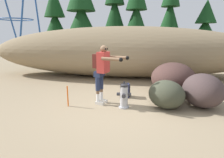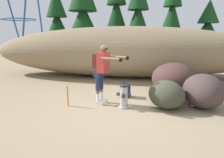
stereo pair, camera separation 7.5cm
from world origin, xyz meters
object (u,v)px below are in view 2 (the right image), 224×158
(boulder_mid, at_px, (203,91))
(survey_stake, at_px, (68,96))
(boulder_outlier, at_px, (166,95))
(fire_hydrant, at_px, (124,96))
(utility_worker, at_px, (103,68))
(spare_backpack, at_px, (126,91))
(boulder_small, at_px, (165,92))
(boulder_large, at_px, (174,78))

(boulder_mid, xyz_separation_m, survey_stake, (-3.80, -0.39, -0.18))
(boulder_outlier, distance_m, survey_stake, 2.78)
(fire_hydrant, xyz_separation_m, boulder_mid, (2.20, 0.32, 0.13))
(utility_worker, bearing_deg, survey_stake, -142.26)
(spare_backpack, relative_size, survey_stake, 0.78)
(boulder_small, bearing_deg, fire_hydrant, -147.80)
(spare_backpack, xyz_separation_m, boulder_small, (1.22, -0.19, 0.05))
(boulder_large, xyz_separation_m, survey_stake, (-3.24, -1.67, -0.24))
(boulder_large, relative_size, survey_stake, 2.63)
(boulder_large, relative_size, boulder_outlier, 1.55)
(boulder_small, relative_size, survey_stake, 1.34)
(fire_hydrant, bearing_deg, boulder_large, 44.37)
(boulder_large, height_order, boulder_outlier, boulder_large)
(utility_worker, height_order, boulder_large, utility_worker)
(spare_backpack, relative_size, boulder_mid, 0.38)
(spare_backpack, xyz_separation_m, boulder_large, (1.62, 0.63, 0.32))
(fire_hydrant, height_order, boulder_large, boulder_large)
(boulder_small, distance_m, boulder_outlier, 0.69)
(boulder_outlier, bearing_deg, spare_backpack, 143.27)
(spare_backpack, bearing_deg, boulder_outlier, 139.95)
(utility_worker, xyz_separation_m, survey_stake, (-0.97, -0.31, -0.79))
(fire_hydrant, relative_size, utility_worker, 0.44)
(fire_hydrant, distance_m, boulder_large, 2.30)
(spare_backpack, xyz_separation_m, boulder_outlier, (1.15, -0.86, 0.18))
(utility_worker, bearing_deg, boulder_mid, 21.93)
(utility_worker, height_order, boulder_small, utility_worker)
(boulder_outlier, bearing_deg, boulder_small, 84.25)
(boulder_large, distance_m, boulder_outlier, 1.57)
(utility_worker, distance_m, boulder_large, 2.70)
(boulder_outlier, bearing_deg, boulder_large, 72.63)
(boulder_large, bearing_deg, boulder_outlier, -107.37)
(boulder_small, height_order, boulder_outlier, boulder_outlier)
(boulder_mid, xyz_separation_m, boulder_small, (-0.96, 0.46, -0.21))
(boulder_mid, bearing_deg, spare_backpack, 163.53)
(utility_worker, xyz_separation_m, boulder_small, (1.87, 0.54, -0.83))
(boulder_outlier, bearing_deg, survey_stake, -176.34)
(fire_hydrant, distance_m, boulder_outlier, 1.18)
(spare_backpack, relative_size, boulder_small, 0.59)
(utility_worker, distance_m, boulder_small, 2.12)
(boulder_mid, relative_size, boulder_outlier, 1.22)
(boulder_mid, distance_m, boulder_small, 1.09)
(spare_backpack, height_order, boulder_outlier, boulder_outlier)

